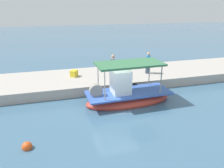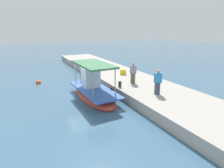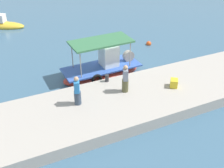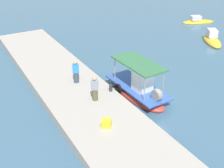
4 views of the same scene
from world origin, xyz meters
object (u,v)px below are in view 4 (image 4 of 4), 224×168
at_px(fisherman_by_crate, 95,90).
at_px(cargo_crate, 106,123).
at_px(mooring_bollard, 111,88).
at_px(moored_boat_mid, 212,40).
at_px(moored_boat_near, 198,22).
at_px(fisherman_near_bollard, 76,73).
at_px(main_fishing_boat, 138,90).

xyz_separation_m(fisherman_by_crate, cargo_crate, (2.94, -0.79, -0.54)).
bearing_deg(mooring_bollard, moored_boat_mid, 106.95).
height_order(mooring_bollard, moored_boat_near, mooring_bollard).
bearing_deg(fisherman_by_crate, fisherman_near_bollard, -179.14).
bearing_deg(moored_boat_near, cargo_crate, -56.88).
bearing_deg(fisherman_by_crate, moored_boat_near, 118.28).
bearing_deg(main_fishing_boat, fisherman_near_bollard, -130.62).
xyz_separation_m(moored_boat_near, moored_boat_mid, (6.17, -4.19, 0.11)).
xyz_separation_m(mooring_bollard, moored_boat_mid, (-4.73, 15.52, -0.67)).
bearing_deg(moored_boat_mid, moored_boat_near, 145.84).
bearing_deg(moored_boat_near, fisherman_near_bollard, -68.32).
xyz_separation_m(cargo_crate, moored_boat_mid, (-8.19, 17.82, -0.68)).
distance_m(fisherman_by_crate, mooring_bollard, 1.69).
distance_m(main_fishing_boat, cargo_crate, 5.17).
distance_m(fisherman_near_bollard, mooring_bollard, 2.95).
bearing_deg(cargo_crate, mooring_bollard, 146.39).
relative_size(main_fishing_boat, mooring_bollard, 12.29).
distance_m(fisherman_near_bollard, cargo_crate, 5.98).
bearing_deg(cargo_crate, main_fishing_boat, 124.30).
height_order(main_fishing_boat, fisherman_near_bollard, main_fishing_boat).
distance_m(mooring_bollard, moored_boat_near, 22.54).
xyz_separation_m(cargo_crate, moored_boat_near, (-14.36, 22.01, -0.79)).
xyz_separation_m(main_fishing_boat, moored_boat_mid, (-5.29, 13.57, -0.24)).
bearing_deg(mooring_bollard, main_fishing_boat, 74.10).
bearing_deg(main_fishing_boat, moored_boat_near, 122.84).
relative_size(main_fishing_boat, fisherman_near_bollard, 3.30).
bearing_deg(fisherman_by_crate, moored_boat_mid, 107.12).
height_order(main_fishing_boat, moored_boat_mid, main_fishing_boat).
distance_m(main_fishing_boat, fisherman_by_crate, 3.60).
relative_size(fisherman_near_bollard, moored_boat_near, 0.37).
relative_size(main_fishing_boat, moored_boat_near, 1.23).
bearing_deg(main_fishing_boat, mooring_bollard, -105.90).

